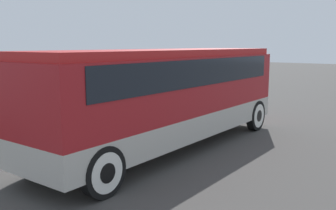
# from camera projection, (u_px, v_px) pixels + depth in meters

# --- Properties ---
(ground_plane) EXTENTS (120.00, 120.00, 0.00)m
(ground_plane) POSITION_uv_depth(u_px,v_px,m) (168.00, 149.00, 12.13)
(ground_plane) COLOR #423F3D
(tour_bus) EXTENTS (10.27, 2.70, 3.19)m
(tour_bus) POSITION_uv_depth(u_px,v_px,m) (170.00, 89.00, 11.90)
(tour_bus) COLOR #B7B2A8
(tour_bus) RESTS_ON ground_plane
(parked_car_mid) EXTENTS (4.00, 1.96, 1.42)m
(parked_car_mid) POSITION_uv_depth(u_px,v_px,m) (154.00, 97.00, 19.10)
(parked_car_mid) COLOR silver
(parked_car_mid) RESTS_ON ground_plane
(parked_car_far) EXTENTS (4.47, 1.84, 1.51)m
(parked_car_far) POSITION_uv_depth(u_px,v_px,m) (43.00, 97.00, 18.72)
(parked_car_far) COLOR #7A6B5B
(parked_car_far) RESTS_ON ground_plane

